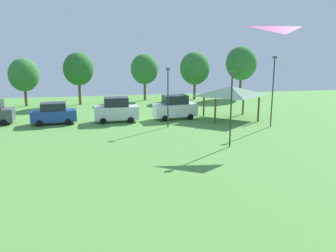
{
  "coord_description": "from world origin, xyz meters",
  "views": [
    {
      "loc": [
        -1.05,
        1.78,
        7.84
      ],
      "look_at": [
        1.67,
        16.02,
        4.58
      ],
      "focal_mm": 38.0,
      "sensor_mm": 36.0,
      "label": 1
    }
  ],
  "objects_px": {
    "treeline_tree_4": "(195,68)",
    "treeline_tree_5": "(241,63)",
    "parked_car_second_from_left": "(54,113)",
    "park_pavilion": "(231,91)",
    "kite_flying_1": "(284,50)",
    "light_post_1": "(168,94)",
    "treeline_tree_1": "(24,75)",
    "parked_car_third_from_left": "(117,110)",
    "light_post_2": "(231,105)",
    "treeline_tree_3": "(145,69)",
    "parked_car_rightmost_in_row": "(175,107)",
    "treeline_tree_2": "(78,69)",
    "light_post_0": "(273,88)"
  },
  "relations": [
    {
      "from": "parked_car_third_from_left",
      "to": "light_post_2",
      "type": "bearing_deg",
      "value": -52.77
    },
    {
      "from": "kite_flying_1",
      "to": "light_post_1",
      "type": "bearing_deg",
      "value": 143.13
    },
    {
      "from": "light_post_2",
      "to": "treeline_tree_5",
      "type": "height_order",
      "value": "treeline_tree_5"
    },
    {
      "from": "light_post_1",
      "to": "park_pavilion",
      "type": "bearing_deg",
      "value": 20.28
    },
    {
      "from": "parked_car_second_from_left",
      "to": "light_post_1",
      "type": "relative_size",
      "value": 0.79
    },
    {
      "from": "treeline_tree_3",
      "to": "treeline_tree_4",
      "type": "height_order",
      "value": "treeline_tree_4"
    },
    {
      "from": "treeline_tree_1",
      "to": "treeline_tree_3",
      "type": "height_order",
      "value": "treeline_tree_3"
    },
    {
      "from": "kite_flying_1",
      "to": "park_pavilion",
      "type": "relative_size",
      "value": 0.6
    },
    {
      "from": "park_pavilion",
      "to": "treeline_tree_2",
      "type": "relative_size",
      "value": 0.87
    },
    {
      "from": "parked_car_third_from_left",
      "to": "treeline_tree_3",
      "type": "bearing_deg",
      "value": 72.6
    },
    {
      "from": "parked_car_second_from_left",
      "to": "parked_car_rightmost_in_row",
      "type": "xyz_separation_m",
      "value": [
        12.78,
        0.21,
        0.18
      ]
    },
    {
      "from": "light_post_0",
      "to": "parked_car_rightmost_in_row",
      "type": "bearing_deg",
      "value": 147.4
    },
    {
      "from": "parked_car_rightmost_in_row",
      "to": "treeline_tree_3",
      "type": "bearing_deg",
      "value": 88.62
    },
    {
      "from": "treeline_tree_4",
      "to": "treeline_tree_5",
      "type": "height_order",
      "value": "treeline_tree_5"
    },
    {
      "from": "parked_car_second_from_left",
      "to": "park_pavilion",
      "type": "xyz_separation_m",
      "value": [
        18.79,
        -0.71,
        1.97
      ]
    },
    {
      "from": "treeline_tree_2",
      "to": "parked_car_rightmost_in_row",
      "type": "bearing_deg",
      "value": -48.7
    },
    {
      "from": "treeline_tree_1",
      "to": "treeline_tree_3",
      "type": "bearing_deg",
      "value": 7.67
    },
    {
      "from": "park_pavilion",
      "to": "light_post_1",
      "type": "relative_size",
      "value": 1.06
    },
    {
      "from": "park_pavilion",
      "to": "treeline_tree_3",
      "type": "relative_size",
      "value": 0.91
    },
    {
      "from": "parked_car_second_from_left",
      "to": "park_pavilion",
      "type": "bearing_deg",
      "value": -6.9
    },
    {
      "from": "parked_car_second_from_left",
      "to": "light_post_2",
      "type": "distance_m",
      "value": 18.84
    },
    {
      "from": "park_pavilion",
      "to": "light_post_2",
      "type": "distance_m",
      "value": 11.49
    },
    {
      "from": "parked_car_third_from_left",
      "to": "treeline_tree_4",
      "type": "distance_m",
      "value": 19.3
    },
    {
      "from": "parked_car_rightmost_in_row",
      "to": "light_post_1",
      "type": "distance_m",
      "value": 4.48
    },
    {
      "from": "light_post_2",
      "to": "treeline_tree_4",
      "type": "distance_m",
      "value": 26.11
    },
    {
      "from": "kite_flying_1",
      "to": "parked_car_second_from_left",
      "type": "xyz_separation_m",
      "value": [
        -19.8,
        9.89,
        -6.44
      ]
    },
    {
      "from": "parked_car_second_from_left",
      "to": "treeline_tree_3",
      "type": "height_order",
      "value": "treeline_tree_3"
    },
    {
      "from": "treeline_tree_1",
      "to": "parked_car_rightmost_in_row",
      "type": "bearing_deg",
      "value": -34.69
    },
    {
      "from": "parked_car_third_from_left",
      "to": "park_pavilion",
      "type": "height_order",
      "value": "park_pavilion"
    },
    {
      "from": "kite_flying_1",
      "to": "treeline_tree_3",
      "type": "xyz_separation_m",
      "value": [
        -8.53,
        24.64,
        -2.97
      ]
    },
    {
      "from": "parked_car_third_from_left",
      "to": "light_post_1",
      "type": "bearing_deg",
      "value": -33.76
    },
    {
      "from": "light_post_0",
      "to": "light_post_1",
      "type": "bearing_deg",
      "value": 169.88
    },
    {
      "from": "park_pavilion",
      "to": "light_post_0",
      "type": "xyz_separation_m",
      "value": [
        2.59,
        -4.58,
        0.8
      ]
    },
    {
      "from": "light_post_1",
      "to": "light_post_2",
      "type": "xyz_separation_m",
      "value": [
        3.5,
        -7.98,
        0.06
      ]
    },
    {
      "from": "kite_flying_1",
      "to": "parked_car_second_from_left",
      "type": "height_order",
      "value": "kite_flying_1"
    },
    {
      "from": "light_post_2",
      "to": "treeline_tree_2",
      "type": "height_order",
      "value": "treeline_tree_2"
    },
    {
      "from": "treeline_tree_2",
      "to": "treeline_tree_4",
      "type": "bearing_deg",
      "value": 6.25
    },
    {
      "from": "treeline_tree_2",
      "to": "kite_flying_1",
      "type": "bearing_deg",
      "value": -51.48
    },
    {
      "from": "treeline_tree_5",
      "to": "parked_car_second_from_left",
      "type": "bearing_deg",
      "value": -150.4
    },
    {
      "from": "treeline_tree_4",
      "to": "treeline_tree_5",
      "type": "distance_m",
      "value": 7.6
    },
    {
      "from": "kite_flying_1",
      "to": "treeline_tree_5",
      "type": "xyz_separation_m",
      "value": [
        6.49,
        24.82,
        -2.26
      ]
    },
    {
      "from": "parked_car_third_from_left",
      "to": "light_post_0",
      "type": "relative_size",
      "value": 0.66
    },
    {
      "from": "parked_car_rightmost_in_row",
      "to": "treeline_tree_2",
      "type": "bearing_deg",
      "value": 123.99
    },
    {
      "from": "light_post_2",
      "to": "treeline_tree_3",
      "type": "height_order",
      "value": "treeline_tree_3"
    },
    {
      "from": "kite_flying_1",
      "to": "light_post_2",
      "type": "distance_m",
      "value": 6.72
    },
    {
      "from": "parked_car_second_from_left",
      "to": "kite_flying_1",
      "type": "bearing_deg",
      "value": -31.27
    },
    {
      "from": "light_post_1",
      "to": "treeline_tree_1",
      "type": "height_order",
      "value": "treeline_tree_1"
    },
    {
      "from": "light_post_2",
      "to": "treeline_tree_1",
      "type": "height_order",
      "value": "treeline_tree_1"
    },
    {
      "from": "treeline_tree_2",
      "to": "treeline_tree_5",
      "type": "relative_size",
      "value": 0.9
    },
    {
      "from": "treeline_tree_4",
      "to": "parked_car_third_from_left",
      "type": "bearing_deg",
      "value": -130.56
    }
  ]
}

